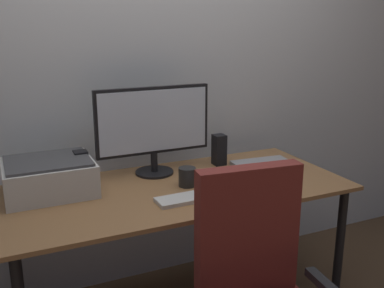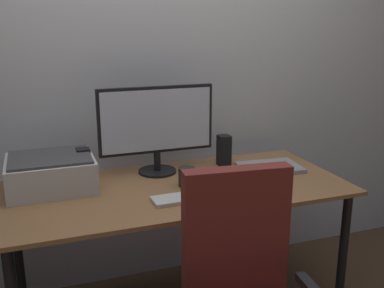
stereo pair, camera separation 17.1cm
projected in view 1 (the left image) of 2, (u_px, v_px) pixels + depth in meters
name	position (u px, v px, depth m)	size (l,w,h in m)	color
back_wall	(139.00, 60.00, 2.49)	(6.40, 0.10, 2.60)	silver
desk	(178.00, 202.00, 2.19)	(1.65, 0.75, 0.74)	olive
monitor	(153.00, 125.00, 2.28)	(0.60, 0.20, 0.46)	black
keyboard	(188.00, 198.00, 2.00)	(0.29, 0.11, 0.02)	silver
mouse	(234.00, 189.00, 2.09)	(0.06, 0.10, 0.03)	black
coffee_mug	(187.00, 177.00, 2.16)	(0.10, 0.08, 0.09)	black
laptop	(265.00, 165.00, 2.44)	(0.32, 0.23, 0.02)	#99999E
speaker_left	(81.00, 168.00, 2.17)	(0.06, 0.07, 0.17)	black
speaker_right	(219.00, 150.00, 2.47)	(0.06, 0.07, 0.17)	black
printer	(49.00, 177.00, 2.06)	(0.40, 0.34, 0.16)	silver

